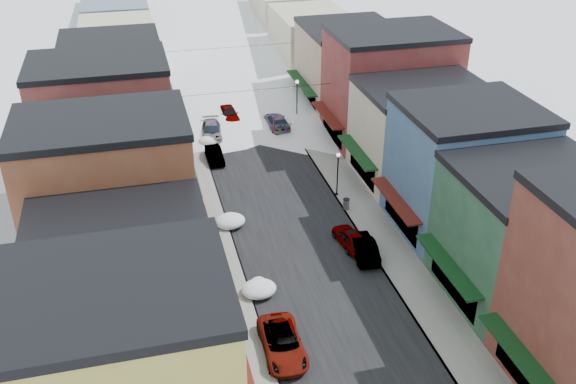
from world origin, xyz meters
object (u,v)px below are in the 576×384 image
car_silver_sedan (285,338)px  car_dark_hatch (215,155)px  car_white_suv (282,343)px  car_green_sedan (364,247)px  trash_can (346,204)px  streetlamp_near (338,169)px

car_silver_sedan → car_dark_hatch: car_silver_sedan is taller
car_white_suv → car_green_sedan: (8.53, 8.74, 0.01)m
car_dark_hatch → car_green_sedan: bearing=-67.4°
car_silver_sedan → trash_can: size_ratio=4.53×
car_silver_sedan → car_dark_hatch: 27.35m
car_dark_hatch → streetlamp_near: streetlamp_near is taller
trash_can → car_white_suv: bearing=-121.3°
car_green_sedan → streetlamp_near: bearing=-89.6°
car_green_sedan → car_white_suv: bearing=51.6°
car_silver_sedan → car_green_sedan: bearing=48.8°
car_white_suv → car_silver_sedan: size_ratio=1.23×
car_silver_sedan → car_dark_hatch: size_ratio=1.08×
car_silver_sedan → car_dark_hatch: bearing=94.2°
car_green_sedan → trash_can: 6.82m
trash_can → streetlamp_near: bearing=90.0°
trash_can → car_dark_hatch: bearing=127.8°
car_silver_sedan → trash_can: bearing=62.3°
car_dark_hatch → trash_can: (9.50, -12.26, -0.02)m
car_white_suv → car_dark_hatch: car_white_suv is taller
car_dark_hatch → trash_can: car_dark_hatch is taller
car_white_suv → streetlamp_near: size_ratio=1.30×
car_white_suv → car_dark_hatch: (-0.07, 27.75, -0.08)m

